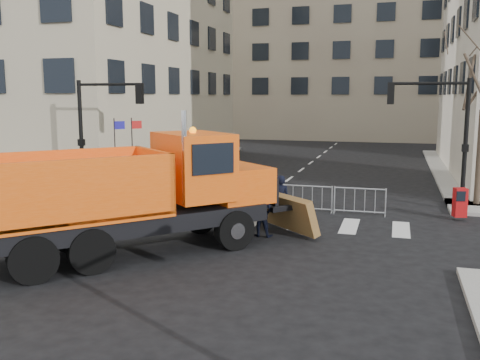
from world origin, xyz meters
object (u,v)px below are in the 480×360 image
(plow_truck, at_px, (119,192))
(cop_a, at_px, (280,200))
(cop_c, at_px, (246,211))
(newspaper_box, at_px, (460,202))
(cop_b, at_px, (262,213))
(worker, at_px, (161,183))

(plow_truck, xyz_separation_m, cop_a, (3.70, 5.14, -0.98))
(cop_c, distance_m, newspaper_box, 8.48)
(cop_c, relative_size, newspaper_box, 1.59)
(cop_a, xyz_separation_m, cop_c, (-0.73, -2.03, -0.04))
(cop_a, relative_size, cop_c, 1.05)
(cop_a, bearing_deg, newspaper_box, -164.49)
(cop_a, distance_m, cop_c, 2.16)
(plow_truck, bearing_deg, cop_b, -3.45)
(plow_truck, relative_size, cop_a, 5.49)
(cop_a, relative_size, worker, 1.08)
(cop_c, bearing_deg, cop_a, -144.30)
(cop_a, relative_size, cop_b, 1.14)
(newspaper_box, bearing_deg, cop_b, -163.08)
(cop_b, distance_m, worker, 6.43)
(plow_truck, bearing_deg, cop_a, 6.85)
(cop_a, height_order, cop_c, cop_a)
(cop_c, bearing_deg, plow_truck, 11.89)
(cop_a, height_order, newspaper_box, cop_a)
(cop_b, relative_size, worker, 0.95)
(cop_b, distance_m, newspaper_box, 7.96)
(cop_a, bearing_deg, worker, -23.56)
(worker, bearing_deg, plow_truck, -90.20)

